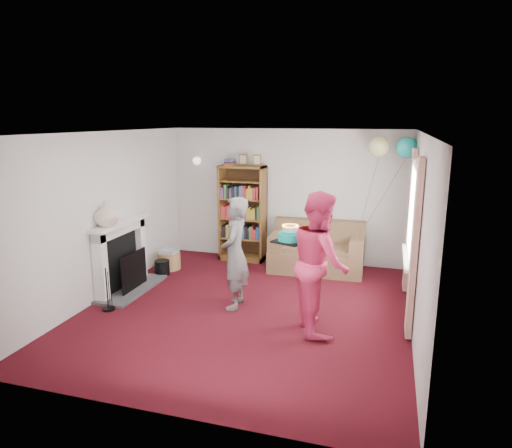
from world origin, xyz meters
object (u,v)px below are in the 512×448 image
(person_magenta, at_px, (320,262))
(birthday_cake, at_px, (290,237))
(bookcase, at_px, (243,214))
(person_striped, at_px, (235,253))
(sofa, at_px, (317,252))

(person_magenta, height_order, birthday_cake, person_magenta)
(bookcase, xyz_separation_m, person_striped, (0.61, -2.24, -0.09))
(bookcase, height_order, person_striped, bookcase)
(person_striped, relative_size, birthday_cake, 4.24)
(bookcase, relative_size, sofa, 1.23)
(bookcase, height_order, birthday_cake, bookcase)
(bookcase, distance_m, birthday_cake, 2.92)
(person_striped, bearing_deg, bookcase, -171.83)
(sofa, bearing_deg, person_striped, -115.25)
(sofa, relative_size, person_magenta, 0.91)
(person_striped, relative_size, person_magenta, 0.89)
(bookcase, distance_m, person_magenta, 3.22)
(sofa, xyz_separation_m, person_magenta, (0.39, -2.39, 0.58))
(sofa, relative_size, person_striped, 1.02)
(bookcase, xyz_separation_m, birthday_cake, (1.46, -2.51, 0.29))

